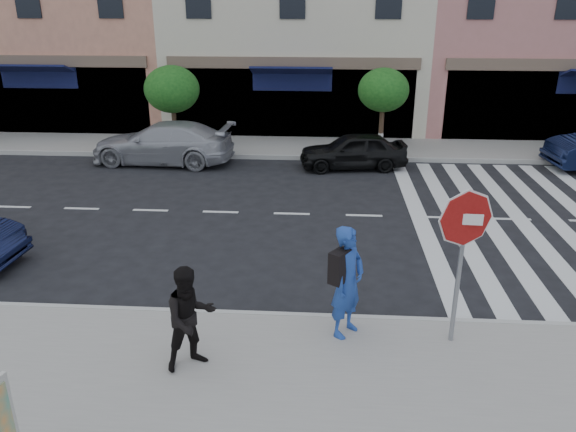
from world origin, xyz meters
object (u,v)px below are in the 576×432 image
(stop_sign, at_px, (464,235))
(car_far_left, at_px, (163,143))
(walker, at_px, (190,318))
(photographer, at_px, (348,282))
(car_far_mid, at_px, (353,151))

(stop_sign, height_order, car_far_left, stop_sign)
(walker, bearing_deg, photographer, -10.17)
(walker, relative_size, car_far_left, 0.34)
(car_far_left, xyz_separation_m, car_far_mid, (6.79, -0.22, -0.10))
(car_far_mid, bearing_deg, walker, -21.69)
(photographer, bearing_deg, car_far_mid, 31.67)
(walker, xyz_separation_m, car_far_mid, (3.00, 11.69, -0.38))
(walker, bearing_deg, stop_sign, -21.27)
(stop_sign, height_order, car_far_mid, stop_sign)
(car_far_mid, bearing_deg, car_far_left, -99.17)
(photographer, distance_m, car_far_left, 12.50)
(photographer, xyz_separation_m, walker, (-2.46, -1.09, -0.14))
(stop_sign, relative_size, car_far_mid, 0.74)
(walker, height_order, car_far_mid, walker)
(walker, distance_m, car_far_left, 12.51)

